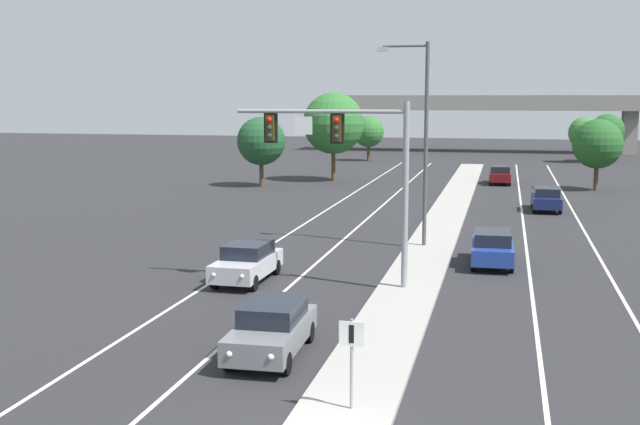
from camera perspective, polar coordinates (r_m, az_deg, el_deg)
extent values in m
cube|color=#9E9B93|center=(34.57, 7.01, -4.18)|extent=(2.40, 110.00, 0.15)
cube|color=silver|center=(42.08, 1.68, -1.97)|extent=(0.14, 100.00, 0.01)
cube|color=silver|center=(41.28, 14.58, -2.44)|extent=(0.14, 100.00, 0.01)
cube|color=silver|center=(42.85, -2.65, -1.78)|extent=(0.14, 100.00, 0.01)
cube|color=silver|center=(41.51, 19.14, -2.57)|extent=(0.14, 100.00, 0.01)
cylinder|color=gray|center=(30.70, 6.14, 1.22)|extent=(0.24, 0.24, 7.20)
cylinder|color=gray|center=(31.06, 0.02, 7.27)|extent=(6.73, 0.16, 0.16)
cube|color=black|center=(30.97, 1.25, 6.06)|extent=(0.56, 0.06, 1.20)
cube|color=#38330F|center=(30.93, 1.24, 6.06)|extent=(0.32, 0.32, 1.00)
sphere|color=red|center=(30.75, 1.17, 6.64)|extent=(0.22, 0.22, 0.22)
sphere|color=#282828|center=(30.76, 1.17, 6.04)|extent=(0.22, 0.22, 0.22)
sphere|color=#282828|center=(30.78, 1.17, 5.45)|extent=(0.22, 0.22, 0.22)
cube|color=black|center=(31.64, -3.55, 6.09)|extent=(0.56, 0.06, 1.20)
cube|color=#38330F|center=(31.60, -3.57, 6.09)|extent=(0.32, 0.32, 1.00)
sphere|color=red|center=(31.42, -3.66, 6.66)|extent=(0.22, 0.22, 0.22)
sphere|color=#282828|center=(31.43, -3.66, 6.08)|extent=(0.22, 0.22, 0.22)
sphere|color=#282828|center=(31.45, -3.65, 5.50)|extent=(0.22, 0.22, 0.22)
cube|color=white|center=(31.21, -1.20, 6.26)|extent=(0.70, 0.04, 0.70)
cylinder|color=gray|center=(19.16, 2.28, -10.82)|extent=(0.08, 0.08, 2.20)
cube|color=white|center=(18.90, 2.28, -8.70)|extent=(0.60, 0.03, 0.60)
cube|color=black|center=(18.88, 2.27, -8.71)|extent=(0.12, 0.01, 0.44)
cylinder|color=#4C4C51|center=(39.50, 7.60, 4.81)|extent=(0.20, 0.20, 10.00)
cylinder|color=#4C4C51|center=(39.62, 6.12, 11.80)|extent=(2.20, 0.12, 0.12)
cube|color=#B7B7B2|center=(39.77, 4.52, 11.59)|extent=(0.56, 0.28, 0.20)
cube|color=slate|center=(23.50, -3.51, -8.66)|extent=(1.92, 4.45, 0.70)
cube|color=black|center=(23.53, -3.38, -7.04)|extent=(1.65, 2.42, 0.56)
sphere|color=#EAE5C6|center=(21.34, -3.54, -10.30)|extent=(0.18, 0.18, 0.18)
sphere|color=#EAE5C6|center=(21.65, -6.53, -10.06)|extent=(0.18, 0.18, 0.18)
cylinder|color=black|center=(22.03, -2.49, -10.78)|extent=(0.24, 0.65, 0.64)
cylinder|color=black|center=(22.46, -6.52, -10.45)|extent=(0.24, 0.65, 0.64)
cylinder|color=black|center=(24.81, -0.78, -8.56)|extent=(0.24, 0.65, 0.64)
cylinder|color=black|center=(25.19, -4.38, -8.32)|extent=(0.24, 0.65, 0.64)
cube|color=#B7B7BC|center=(32.74, -5.28, -3.79)|extent=(1.87, 4.43, 0.70)
cube|color=black|center=(32.82, -5.17, -2.64)|extent=(1.62, 2.40, 0.56)
sphere|color=#EAE5C6|center=(30.53, -5.62, -4.59)|extent=(0.18, 0.18, 0.18)
sphere|color=#EAE5C6|center=(30.93, -7.63, -4.46)|extent=(0.18, 0.18, 0.18)
cylinder|color=black|center=(31.18, -4.80, -5.06)|extent=(0.23, 0.64, 0.64)
cylinder|color=black|center=(31.72, -7.54, -4.88)|extent=(0.23, 0.64, 0.64)
cylinder|color=black|center=(33.96, -3.16, -3.93)|extent=(0.23, 0.64, 0.64)
cylinder|color=black|center=(34.46, -5.71, -3.78)|extent=(0.23, 0.64, 0.64)
cube|color=navy|center=(36.57, 12.25, -2.67)|extent=(1.91, 4.44, 0.70)
cube|color=black|center=(36.24, 12.29, -1.75)|extent=(1.64, 2.42, 0.56)
sphere|color=#EAE5C6|center=(38.70, 11.38, -1.96)|extent=(0.18, 0.18, 0.18)
sphere|color=#EAE5C6|center=(38.71, 13.08, -2.01)|extent=(0.18, 0.18, 0.18)
cylinder|color=black|center=(38.11, 11.02, -2.72)|extent=(0.24, 0.65, 0.64)
cylinder|color=black|center=(38.12, 13.42, -2.79)|extent=(0.24, 0.65, 0.64)
cylinder|color=black|center=(35.16, 10.95, -3.65)|extent=(0.24, 0.65, 0.64)
cylinder|color=black|center=(35.19, 13.56, -3.72)|extent=(0.24, 0.65, 0.64)
cube|color=#141E4C|center=(54.78, 15.92, 0.83)|extent=(1.83, 4.41, 0.70)
cube|color=black|center=(54.49, 15.96, 1.46)|extent=(1.60, 2.39, 0.56)
sphere|color=#EAE5C6|center=(56.91, 15.23, 1.18)|extent=(0.18, 0.18, 0.18)
sphere|color=#EAE5C6|center=(56.97, 16.38, 1.14)|extent=(0.18, 0.18, 0.18)
cylinder|color=black|center=(56.28, 15.01, 0.70)|extent=(0.22, 0.64, 0.64)
cylinder|color=black|center=(56.36, 16.64, 0.64)|extent=(0.22, 0.64, 0.64)
cylinder|color=black|center=(53.30, 15.13, 0.28)|extent=(0.22, 0.64, 0.64)
cylinder|color=black|center=(53.40, 16.84, 0.22)|extent=(0.22, 0.64, 0.64)
cube|color=#5B0F14|center=(70.58, 12.81, 2.56)|extent=(1.82, 4.41, 0.70)
cube|color=black|center=(70.30, 12.82, 3.05)|extent=(1.59, 2.38, 0.56)
sphere|color=#EAE5C6|center=(72.75, 12.38, 2.78)|extent=(0.18, 0.18, 0.18)
sphere|color=#EAE5C6|center=(72.74, 13.28, 2.75)|extent=(0.18, 0.18, 0.18)
cylinder|color=black|center=(72.12, 12.18, 2.42)|extent=(0.22, 0.64, 0.64)
cylinder|color=black|center=(72.10, 13.45, 2.38)|extent=(0.22, 0.64, 0.64)
cylinder|color=black|center=(69.13, 12.12, 2.17)|extent=(0.22, 0.64, 0.64)
cylinder|color=black|center=(69.12, 13.44, 2.13)|extent=(0.22, 0.64, 0.64)
cube|color=gray|center=(110.85, 11.45, 7.50)|extent=(42.40, 6.40, 1.10)
cube|color=gray|center=(107.84, 11.41, 8.01)|extent=(42.40, 0.36, 0.90)
cube|color=gray|center=(113.19, 1.59, 5.96)|extent=(1.80, 2.40, 5.65)
cube|color=gray|center=(111.98, 21.30, 5.37)|extent=(1.80, 2.40, 5.65)
cylinder|color=#4C3823|center=(95.62, 18.38, 4.00)|extent=(0.36, 0.36, 1.98)
sphere|color=#387533|center=(95.48, 18.45, 5.46)|extent=(3.62, 3.62, 3.62)
cylinder|color=#4C3823|center=(66.86, -4.22, 2.81)|extent=(0.36, 0.36, 2.21)
sphere|color=#1E4C28|center=(66.65, -4.25, 5.14)|extent=(4.04, 4.04, 4.04)
cylinder|color=#4C3823|center=(71.04, 0.97, 3.46)|extent=(0.36, 0.36, 2.97)
sphere|color=#2D6B2D|center=(70.83, 0.97, 6.42)|extent=(5.44, 5.44, 5.44)
cylinder|color=#4C3823|center=(67.67, 19.19, 2.42)|extent=(0.36, 0.36, 2.17)
sphere|color=#235623|center=(67.47, 19.30, 4.68)|extent=(3.97, 3.97, 3.97)
cylinder|color=#4C3823|center=(97.80, 19.85, 4.05)|extent=(0.36, 0.36, 2.09)
sphere|color=#235623|center=(97.66, 19.93, 5.56)|extent=(3.83, 3.83, 3.83)
cylinder|color=#4C3823|center=(93.45, 3.48, 4.32)|extent=(0.36, 0.36, 1.97)
sphere|color=#2D6B2D|center=(93.31, 3.50, 5.81)|extent=(3.61, 3.61, 3.61)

